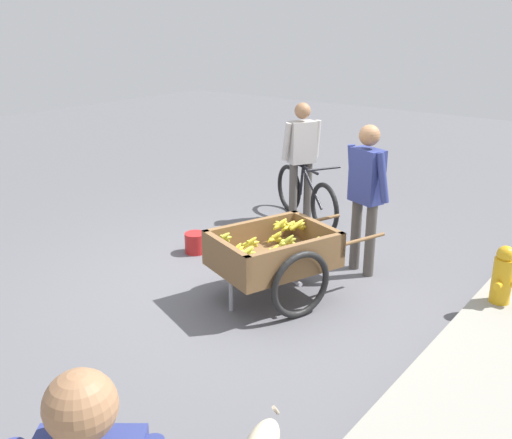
% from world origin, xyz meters
% --- Properties ---
extents(ground_plane, '(24.00, 24.00, 0.00)m').
position_xyz_m(ground_plane, '(0.00, 0.00, 0.00)').
color(ground_plane, '#56565B').
extents(fruit_cart, '(1.81, 1.26, 0.72)m').
position_xyz_m(fruit_cart, '(0.06, 0.39, 0.44)').
color(fruit_cart, brown).
rests_on(fruit_cart, ground).
extents(vendor_person, '(0.30, 0.57, 1.59)m').
position_xyz_m(vendor_person, '(-1.02, 0.77, 0.95)').
color(vendor_person, '#4C4742').
rests_on(vendor_person, ground).
extents(bicycle, '(0.86, 1.48, 0.85)m').
position_xyz_m(bicycle, '(-2.01, -0.59, 0.35)').
color(bicycle, black).
rests_on(bicycle, ground).
extents(cyclist_person, '(0.47, 0.35, 1.56)m').
position_xyz_m(cyclist_person, '(-2.08, -0.72, 0.93)').
color(cyclist_person, '#4C4742').
rests_on(cyclist_person, ground).
extents(fire_hydrant, '(0.25, 0.25, 0.67)m').
position_xyz_m(fire_hydrant, '(-0.96, 2.22, 0.33)').
color(fire_hydrant, gold).
rests_on(fire_hydrant, ground).
extents(plastic_bucket, '(0.25, 0.25, 0.24)m').
position_xyz_m(plastic_bucket, '(-0.32, -1.00, 0.12)').
color(plastic_bucket, '#B21E1E').
rests_on(plastic_bucket, ground).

